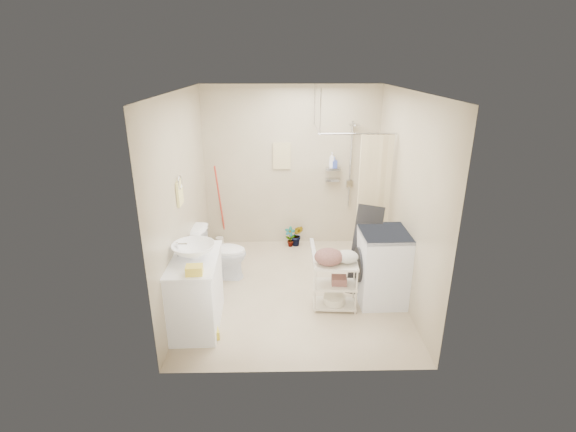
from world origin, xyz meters
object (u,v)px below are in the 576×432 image
washing_machine (384,266)px  laundry_rack (335,281)px  vanity (196,292)px  toilet (220,252)px

washing_machine → laundry_rack: 0.68m
vanity → toilet: 1.16m
vanity → washing_machine: size_ratio=1.03×
toilet → laundry_rack: 1.75m
washing_machine → toilet: bearing=162.1°
washing_machine → laundry_rack: size_ratio=1.29×
toilet → washing_machine: washing_machine is taller
toilet → washing_machine: 2.27m
washing_machine → vanity: bearing=-169.1°
vanity → laundry_rack: 1.68m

